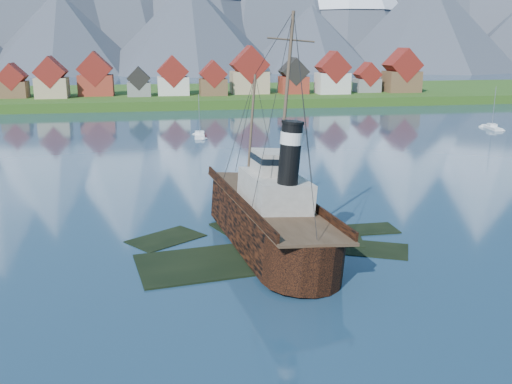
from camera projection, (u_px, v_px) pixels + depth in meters
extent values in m
plane|color=#1A344A|center=(254.00, 253.00, 60.14)|extent=(1400.00, 1400.00, 0.00)
cube|color=black|center=(228.00, 264.00, 57.80)|extent=(19.08, 11.42, 1.00)
cube|color=black|center=(299.00, 240.00, 65.08)|extent=(15.15, 9.76, 1.00)
cube|color=black|center=(257.00, 228.00, 69.12)|extent=(11.45, 9.06, 1.00)
cube|color=black|center=(365.00, 252.00, 61.38)|extent=(10.27, 8.34, 1.00)
cube|color=black|center=(166.00, 242.00, 64.39)|extent=(9.42, 8.68, 1.00)
cube|color=black|center=(371.00, 232.00, 67.59)|extent=(6.00, 4.00, 1.00)
cube|color=#284915|center=(177.00, 99.00, 221.84)|extent=(600.00, 80.00, 3.20)
cube|color=#3F3D38|center=(183.00, 110.00, 185.70)|extent=(600.00, 2.50, 2.00)
cube|color=brown|center=(14.00, 90.00, 194.50)|extent=(9.00, 8.00, 5.50)
cube|color=maroon|center=(13.00, 76.00, 193.39)|extent=(9.16, 8.16, 9.16)
cube|color=tan|center=(52.00, 88.00, 193.73)|extent=(10.50, 9.00, 6.80)
cube|color=maroon|center=(51.00, 72.00, 192.38)|extent=(10.69, 9.18, 10.69)
cube|color=maroon|center=(96.00, 85.00, 201.82)|extent=(12.00, 8.50, 7.20)
cube|color=maroon|center=(95.00, 69.00, 200.34)|extent=(12.22, 8.67, 12.22)
cube|color=slate|center=(139.00, 89.00, 199.96)|extent=(8.00, 7.00, 4.80)
cube|color=black|center=(139.00, 78.00, 198.98)|extent=(8.15, 7.14, 8.15)
cube|color=beige|center=(173.00, 86.00, 204.69)|extent=(11.00, 9.50, 6.40)
cube|color=maroon|center=(173.00, 71.00, 203.37)|extent=(11.20, 9.69, 11.20)
cube|color=brown|center=(213.00, 87.00, 203.39)|extent=(9.50, 8.00, 5.80)
cube|color=maroon|center=(213.00, 74.00, 202.21)|extent=(9.67, 8.16, 9.67)
cube|color=tan|center=(249.00, 82.00, 210.29)|extent=(13.50, 10.00, 8.00)
cube|color=maroon|center=(249.00, 65.00, 208.65)|extent=(13.75, 10.20, 13.75)
cube|color=maroon|center=(293.00, 85.00, 210.44)|extent=(10.00, 8.50, 6.20)
cube|color=black|center=(294.00, 71.00, 209.19)|extent=(10.18, 8.67, 10.18)
cube|color=beige|center=(332.00, 83.00, 209.84)|extent=(11.50, 9.00, 7.50)
cube|color=maroon|center=(333.00, 67.00, 208.36)|extent=(11.71, 9.18, 11.71)
cube|color=slate|center=(367.00, 85.00, 216.57)|extent=(9.00, 7.50, 5.00)
cube|color=maroon|center=(367.00, 74.00, 215.51)|extent=(9.16, 7.65, 9.16)
cube|color=brown|center=(401.00, 82.00, 216.56)|extent=(12.50, 10.00, 7.80)
cube|color=maroon|center=(402.00, 65.00, 214.99)|extent=(12.73, 10.20, 12.73)
cone|color=#2D333D|center=(61.00, 34.00, 396.86)|extent=(120.00, 120.00, 58.00)
cone|color=#2D333D|center=(191.00, 28.00, 406.67)|extent=(136.00, 136.00, 66.00)
cone|color=#2D333D|center=(311.00, 40.00, 428.11)|extent=(110.00, 110.00, 50.00)
cone|color=#2D333D|center=(425.00, 23.00, 437.65)|extent=(150.00, 150.00, 75.00)
cube|color=black|center=(265.00, 223.00, 62.10)|extent=(7.57, 21.81, 4.54)
cone|color=black|center=(245.00, 191.00, 75.56)|extent=(7.57, 7.57, 7.57)
cylinder|color=black|center=(289.00, 259.00, 51.72)|extent=(7.57, 7.57, 4.54)
cube|color=#4C3826|center=(266.00, 202.00, 61.49)|extent=(7.42, 28.78, 0.27)
cube|color=black|center=(232.00, 199.00, 60.74)|extent=(0.22, 27.87, 0.97)
cube|color=black|center=(298.00, 196.00, 62.00)|extent=(0.22, 27.87, 0.97)
cube|color=#ADA89E|center=(269.00, 191.00, 59.53)|extent=(5.63, 9.20, 3.25)
cube|color=#ADA89E|center=(267.00, 163.00, 59.84)|extent=(3.90, 4.33, 2.38)
cylinder|color=black|center=(276.00, 154.00, 54.95)|extent=(2.06, 2.06, 6.06)
cylinder|color=silver|center=(276.00, 138.00, 54.56)|extent=(2.16, 2.16, 1.19)
cylinder|color=#473828|center=(252.00, 129.00, 68.04)|extent=(0.30, 0.30, 12.98)
cylinder|color=#473828|center=(272.00, 85.00, 55.68)|extent=(0.35, 0.35, 14.07)
cube|color=silver|center=(492.00, 129.00, 145.34)|extent=(3.30, 8.43, 1.16)
cube|color=silver|center=(492.00, 125.00, 145.11)|extent=(2.14, 2.55, 0.68)
cylinder|color=gray|center=(494.00, 107.00, 143.91)|extent=(0.14, 0.14, 10.05)
cube|color=silver|center=(200.00, 136.00, 133.64)|extent=(2.98, 9.09, 1.07)
cube|color=silver|center=(200.00, 133.00, 133.42)|extent=(2.17, 2.66, 0.63)
cylinder|color=gray|center=(199.00, 114.00, 132.32)|extent=(0.13, 0.13, 9.30)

